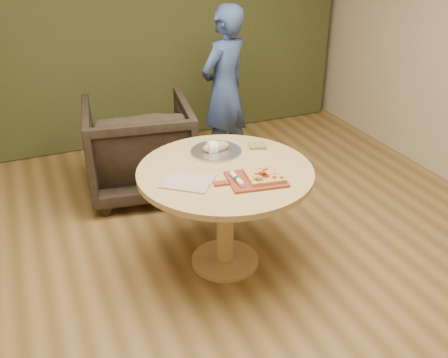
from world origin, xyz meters
TOP-DOWN VIEW (x-y plane):
  - room_shell at (0.00, 0.00)m, footprint 5.04×6.04m
  - curtain at (0.00, 2.90)m, footprint 4.80×0.14m
  - pedestal_table at (0.08, 0.47)m, footprint 1.16×1.16m
  - pizza_paddle at (0.19, 0.25)m, footprint 0.47×0.33m
  - flatbread_pizza at (0.25, 0.24)m, footprint 0.25×0.25m
  - cutlery_roll at (0.07, 0.26)m, footprint 0.03×0.20m
  - newspaper at (-0.20, 0.40)m, footprint 0.39×0.38m
  - serving_tray at (0.12, 0.73)m, footprint 0.36×0.36m
  - bread_roll at (0.11, 0.73)m, footprint 0.19×0.09m
  - green_packet at (0.43, 0.70)m, footprint 0.15×0.13m
  - armchair at (-0.19, 1.75)m, footprint 1.01×0.96m
  - person_standing at (0.70, 1.94)m, footprint 0.67×0.59m

SIDE VIEW (x-z plane):
  - armchair at x=-0.19m, z-range 0.00..0.92m
  - pedestal_table at x=0.08m, z-range 0.23..0.98m
  - newspaper at x=-0.20m, z-range 0.75..0.76m
  - serving_tray at x=0.12m, z-range 0.75..0.77m
  - pizza_paddle at x=0.19m, z-range 0.75..0.77m
  - green_packet at x=0.43m, z-range 0.75..0.77m
  - person_standing at x=0.70m, z-range 0.00..1.55m
  - flatbread_pizza at x=0.25m, z-range 0.76..0.80m
  - cutlery_roll at x=0.07m, z-range 0.76..0.80m
  - bread_roll at x=0.11m, z-range 0.75..0.84m
  - room_shell at x=0.00m, z-range -0.02..2.82m
  - curtain at x=0.00m, z-range 0.01..2.79m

